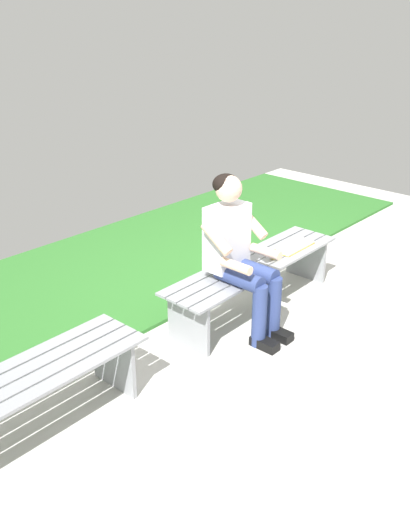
{
  "coord_description": "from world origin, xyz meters",
  "views": [
    {
      "loc": [
        3.41,
        2.56,
        2.34
      ],
      "look_at": [
        0.77,
        0.15,
        0.77
      ],
      "focal_mm": 39.97,
      "sensor_mm": 36.0,
      "label": 1
    }
  ],
  "objects": [
    {
      "name": "bench_far",
      "position": [
        2.21,
        0.0,
        0.33
      ],
      "size": [
        1.69,
        0.47,
        0.42
      ],
      "rotation": [
        0.0,
        0.0,
        0.02
      ],
      "color": "gray",
      "rests_on": "ground"
    },
    {
      "name": "ground_plane",
      "position": [
        1.1,
        1.0,
        -0.02
      ],
      "size": [
        10.0,
        7.0,
        0.04
      ],
      "primitive_type": "cube",
      "color": "beige"
    },
    {
      "name": "bench_near",
      "position": [
        0.0,
        0.0,
        0.33
      ],
      "size": [
        1.86,
        0.48,
        0.42
      ],
      "rotation": [
        0.0,
        0.0,
        0.02
      ],
      "color": "gray",
      "rests_on": "ground"
    },
    {
      "name": "book_open",
      "position": [
        -0.47,
        0.06,
        0.43
      ],
      "size": [
        0.41,
        0.17,
        0.02
      ],
      "rotation": [
        0.0,
        0.0,
        0.02
      ],
      "color": "white",
      "rests_on": "bench_near"
    },
    {
      "name": "grass_strip",
      "position": [
        1.1,
        -1.4,
        0.01
      ],
      "size": [
        9.0,
        2.07,
        0.03
      ],
      "primitive_type": "cube",
      "color": "#2D6B28",
      "rests_on": "ground"
    },
    {
      "name": "person_seated",
      "position": [
        0.34,
        0.1,
        0.67
      ],
      "size": [
        0.5,
        0.69,
        1.23
      ],
      "color": "silver",
      "rests_on": "ground"
    },
    {
      "name": "apple",
      "position": [
        -0.15,
        0.08,
        0.47
      ],
      "size": [
        0.09,
        0.09,
        0.09
      ],
      "primitive_type": "sphere",
      "color": "gold",
      "rests_on": "bench_near"
    }
  ]
}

